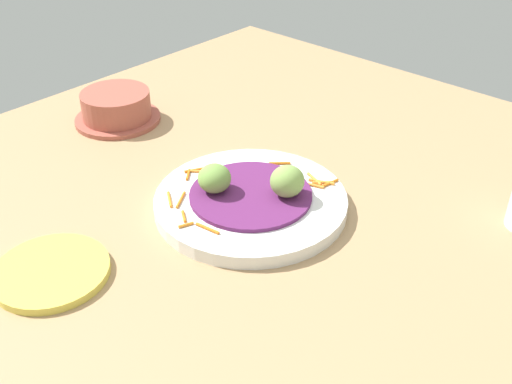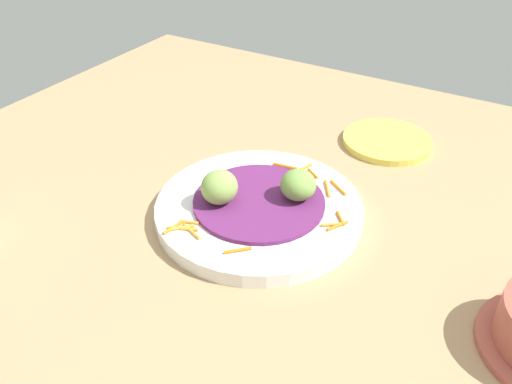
{
  "view_description": "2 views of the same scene",
  "coord_description": "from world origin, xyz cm",
  "px_view_note": "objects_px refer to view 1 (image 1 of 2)",
  "views": [
    {
      "loc": [
        -55.66,
        -46.96,
        51.15
      ],
      "look_at": [
        -4.67,
        -0.85,
        6.05
      ],
      "focal_mm": 43.07,
      "sensor_mm": 36.0,
      "label": 1
    },
    {
      "loc": [
        43.7,
        28.59,
        44.04
      ],
      "look_at": [
        -2.71,
        1.19,
        6.27
      ],
      "focal_mm": 36.8,
      "sensor_mm": 36.0,
      "label": 2
    }
  ],
  "objects_px": {
    "side_plate_small": "(51,272)",
    "guac_scoop_center": "(214,178)",
    "main_plate": "(251,202)",
    "terracotta_bowl": "(117,108)",
    "guac_scoop_left": "(287,181)"
  },
  "relations": [
    {
      "from": "side_plate_small",
      "to": "terracotta_bowl",
      "type": "distance_m",
      "value": 0.41
    },
    {
      "from": "main_plate",
      "to": "terracotta_bowl",
      "type": "bearing_deg",
      "value": 83.34
    },
    {
      "from": "guac_scoop_left",
      "to": "guac_scoop_center",
      "type": "xyz_separation_m",
      "value": [
        -0.06,
        0.08,
        -0.0
      ]
    },
    {
      "from": "main_plate",
      "to": "guac_scoop_left",
      "type": "bearing_deg",
      "value": -54.33
    },
    {
      "from": "guac_scoop_center",
      "to": "terracotta_bowl",
      "type": "height_order",
      "value": "guac_scoop_center"
    },
    {
      "from": "terracotta_bowl",
      "to": "side_plate_small",
      "type": "bearing_deg",
      "value": -138.23
    },
    {
      "from": "main_plate",
      "to": "terracotta_bowl",
      "type": "relative_size",
      "value": 1.8
    },
    {
      "from": "guac_scoop_left",
      "to": "terracotta_bowl",
      "type": "relative_size",
      "value": 0.32
    },
    {
      "from": "main_plate",
      "to": "guac_scoop_left",
      "type": "distance_m",
      "value": 0.06
    },
    {
      "from": "guac_scoop_center",
      "to": "side_plate_small",
      "type": "xyz_separation_m",
      "value": [
        -0.24,
        0.04,
        -0.04
      ]
    },
    {
      "from": "guac_scoop_left",
      "to": "side_plate_small",
      "type": "distance_m",
      "value": 0.32
    },
    {
      "from": "guac_scoop_center",
      "to": "guac_scoop_left",
      "type": "bearing_deg",
      "value": -54.33
    },
    {
      "from": "side_plate_small",
      "to": "guac_scoop_center",
      "type": "bearing_deg",
      "value": -9.83
    },
    {
      "from": "side_plate_small",
      "to": "terracotta_bowl",
      "type": "xyz_separation_m",
      "value": [
        0.31,
        0.28,
        0.02
      ]
    },
    {
      "from": "guac_scoop_center",
      "to": "main_plate",
      "type": "bearing_deg",
      "value": -54.33
    }
  ]
}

